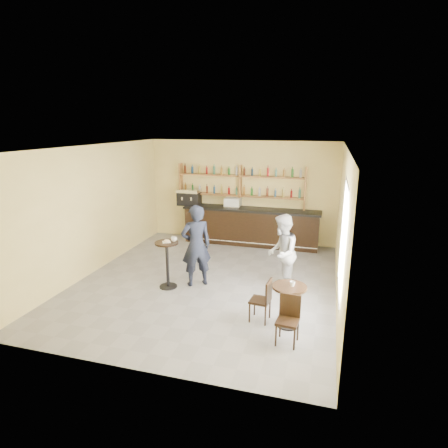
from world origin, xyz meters
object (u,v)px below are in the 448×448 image
(cafe_table, at_px, (289,306))
(chair_south, at_px, (288,321))
(chair_west, at_px, (260,300))
(man_main, at_px, (196,246))
(espresso_machine, at_px, (189,197))
(pedestal_table, at_px, (167,265))
(pastry_case, at_px, (233,203))
(patron_second, at_px, (282,253))
(bar_counter, at_px, (251,226))

(cafe_table, xyz_separation_m, chair_south, (0.05, -0.60, 0.02))
(chair_west, bearing_deg, man_main, -119.19)
(espresso_machine, xyz_separation_m, pedestal_table, (0.86, -3.70, -0.86))
(cafe_table, bearing_deg, man_main, 150.56)
(pedestal_table, distance_m, chair_west, 2.51)
(pedestal_table, xyz_separation_m, chair_south, (2.94, -1.57, -0.12))
(espresso_machine, distance_m, pastry_case, 1.45)
(espresso_machine, distance_m, man_main, 3.69)
(pastry_case, bearing_deg, patron_second, -61.77)
(pedestal_table, height_order, cafe_table, pedestal_table)
(man_main, distance_m, chair_south, 3.07)
(pedestal_table, bearing_deg, espresso_machine, 103.16)
(pedestal_table, relative_size, patron_second, 0.62)
(bar_counter, bearing_deg, pastry_case, 180.00)
(man_main, distance_m, cafe_table, 2.70)
(pastry_case, xyz_separation_m, chair_south, (2.35, -5.26, -0.87))
(bar_counter, height_order, pastry_case, pastry_case)
(espresso_machine, height_order, chair_south, espresso_machine)
(man_main, distance_m, chair_west, 2.21)
(man_main, relative_size, patron_second, 1.09)
(chair_south, relative_size, patron_second, 0.49)
(pedestal_table, bearing_deg, cafe_table, -18.52)
(pastry_case, bearing_deg, espresso_machine, 175.92)
(espresso_machine, bearing_deg, pedestal_table, -81.73)
(chair_south, bearing_deg, espresso_machine, 131.35)
(bar_counter, relative_size, pastry_case, 8.48)
(pedestal_table, distance_m, patron_second, 2.63)
(bar_counter, distance_m, patron_second, 3.38)
(cafe_table, height_order, chair_west, chair_west)
(espresso_machine, xyz_separation_m, cafe_table, (3.75, -4.66, -1.00))
(pedestal_table, distance_m, cafe_table, 3.05)
(bar_counter, xyz_separation_m, chair_west, (1.16, -4.61, -0.15))
(pastry_case, xyz_separation_m, chair_west, (1.75, -4.61, -0.87))
(espresso_machine, bearing_deg, pastry_case, -4.88)
(pedestal_table, relative_size, man_main, 0.57)
(man_main, xyz_separation_m, chair_south, (2.35, -1.90, -0.54))
(man_main, height_order, chair_west, man_main)
(pastry_case, relative_size, cafe_table, 0.62)
(pedestal_table, bearing_deg, patron_second, 13.63)
(pastry_case, relative_size, man_main, 0.26)
(cafe_table, bearing_deg, patron_second, 102.53)
(espresso_machine, relative_size, man_main, 0.37)
(espresso_machine, bearing_deg, patron_second, -47.08)
(bar_counter, height_order, chair_south, bar_counter)
(bar_counter, height_order, cafe_table, bar_counter)
(pastry_case, xyz_separation_m, pedestal_table, (-0.59, -3.70, -0.75))
(pastry_case, height_order, chair_west, pastry_case)
(cafe_table, bearing_deg, chair_south, -85.24)
(man_main, bearing_deg, patron_second, 154.75)
(patron_second, bearing_deg, bar_counter, -157.73)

